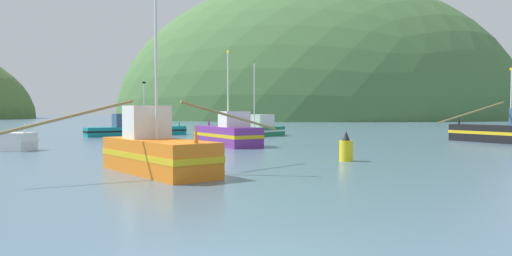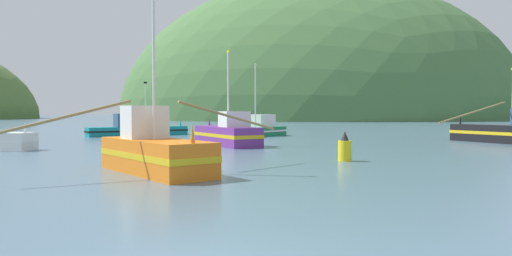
# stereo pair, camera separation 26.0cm
# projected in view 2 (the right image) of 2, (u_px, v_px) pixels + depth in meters

# --- Properties ---
(hill_far_center) EXTENTS (136.83, 109.47, 94.52)m
(hill_far_center) POSITION_uv_depth(u_px,v_px,m) (317.00, 119.00, 168.03)
(hill_far_center) COLOR #47703D
(hill_far_center) RESTS_ON ground
(fishing_boat_teal) EXTENTS (9.86, 7.92, 5.80)m
(fishing_boat_teal) POSITION_uv_depth(u_px,v_px,m) (136.00, 129.00, 51.32)
(fishing_boat_teal) COLOR #147F84
(fishing_boat_teal) RESTS_ON ground
(fishing_boat_orange) EXTENTS (9.87, 8.68, 7.69)m
(fishing_boat_orange) POSITION_uv_depth(u_px,v_px,m) (154.00, 152.00, 20.47)
(fishing_boat_orange) COLOR orange
(fishing_boat_orange) RESTS_ON ground
(fishing_boat_purple) EXTENTS (6.07, 7.81, 7.28)m
(fishing_boat_purple) POSITION_uv_depth(u_px,v_px,m) (227.00, 134.00, 36.86)
(fishing_boat_purple) COLOR #6B2D84
(fishing_boat_purple) RESTS_ON ground
(fishing_boat_green) EXTENTS (6.31, 8.53, 7.53)m
(fishing_boat_green) POSITION_uv_depth(u_px,v_px,m) (258.00, 129.00, 49.91)
(fishing_boat_green) COLOR #197A47
(fishing_boat_green) RESTS_ON ground
(channel_buoy) EXTENTS (0.71, 0.71, 1.58)m
(channel_buoy) POSITION_uv_depth(u_px,v_px,m) (345.00, 149.00, 25.22)
(channel_buoy) COLOR yellow
(channel_buoy) RESTS_ON ground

